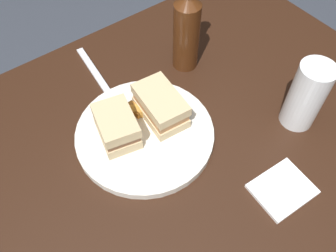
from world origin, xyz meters
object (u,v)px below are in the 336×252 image
Objects in this scene: sandwich_half_right at (117,126)px; napkin at (282,189)px; cider_bottle at (187,29)px; sandwich_half_left at (161,106)px; pint_glass at (305,99)px; fork at (94,71)px; plate at (145,134)px.

napkin is at bearing -56.72° from sandwich_half_right.
sandwich_half_right is at bearing -159.12° from cider_bottle.
pint_glass is (0.24, -0.18, 0.02)m from sandwich_half_left.
cider_bottle is 0.25m from fork.
plate is 0.34m from pint_glass.
pint_glass is (0.29, -0.16, 0.06)m from plate.
pint_glass is (0.34, -0.19, 0.02)m from sandwich_half_right.
sandwich_half_left is 0.29m from napkin.
plate reaches higher than fork.
cider_bottle is (0.20, 0.12, 0.10)m from plate.
pint_glass is at bearing -28.67° from sandwich_half_right.
napkin is (0.19, -0.28, -0.05)m from sandwich_half_right.
sandwich_half_right is 1.04× the size of napkin.
sandwich_half_right is at bearing 153.07° from plate.
sandwich_half_right is (-0.10, 0.01, 0.00)m from sandwich_half_left.
sandwich_half_left is at bearing -5.53° from sandwich_half_right.
plate is 1.08× the size of cider_bottle.
sandwich_half_right reaches higher than plate.
pint_glass is at bearing 41.71° from fork.
cider_bottle is 2.44× the size of napkin.
fork is at bearing 151.03° from cider_bottle.
napkin is at bearing -72.76° from sandwich_half_left.
sandwich_half_left is 0.71× the size of fork.
pint_glass reaches higher than fork.
sandwich_half_right is (-0.05, 0.02, 0.04)m from plate.
fork is (0.06, 0.20, -0.05)m from sandwich_half_right.
fork is at bearing 101.58° from sandwich_half_left.
fork is (-0.28, 0.39, -0.06)m from pint_glass.
sandwich_half_left and sandwich_half_right have the same top height.
napkin is (0.14, -0.26, -0.00)m from plate.
plate is 0.26m from cider_bottle.
plate is 1.61× the size of fork.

